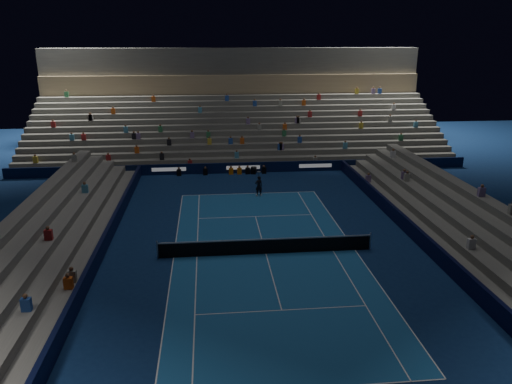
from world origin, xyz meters
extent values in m
plane|color=#0D234F|center=(0.00, 0.00, 0.00)|extent=(90.00, 90.00, 0.00)
cube|color=#1B5798|center=(0.00, 0.00, 0.01)|extent=(10.97, 23.77, 0.01)
cube|color=black|center=(0.00, 18.50, 0.50)|extent=(44.00, 0.25, 1.00)
cube|color=black|center=(9.70, 0.00, 0.50)|extent=(0.25, 37.00, 1.00)
cube|color=black|center=(-9.70, 0.00, 0.50)|extent=(0.25, 37.00, 1.00)
cube|color=#5F605B|center=(0.00, 19.50, 0.25)|extent=(44.00, 1.00, 0.50)
cube|color=#5F605B|center=(0.00, 20.50, 0.50)|extent=(44.00, 1.00, 1.00)
cube|color=#5F605B|center=(0.00, 21.50, 0.75)|extent=(44.00, 1.00, 1.50)
cube|color=#5F605B|center=(0.00, 22.50, 1.00)|extent=(44.00, 1.00, 2.00)
cube|color=#5F605B|center=(0.00, 23.50, 1.25)|extent=(44.00, 1.00, 2.50)
cube|color=#5F605B|center=(0.00, 24.50, 1.50)|extent=(44.00, 1.00, 3.00)
cube|color=#5F605B|center=(0.00, 25.50, 1.75)|extent=(44.00, 1.00, 3.50)
cube|color=#5F605B|center=(0.00, 26.50, 2.00)|extent=(44.00, 1.00, 4.00)
cube|color=#5F605B|center=(0.00, 27.50, 2.25)|extent=(44.00, 1.00, 4.50)
cube|color=#5F605B|center=(0.00, 28.50, 2.50)|extent=(44.00, 1.00, 5.00)
cube|color=#5F605B|center=(0.00, 29.50, 2.75)|extent=(44.00, 1.00, 5.50)
cube|color=#5F605B|center=(0.00, 30.50, 3.00)|extent=(44.00, 1.00, 6.00)
cube|color=#99825E|center=(0.00, 31.60, 7.10)|extent=(44.00, 0.60, 2.20)
cube|color=#484845|center=(0.00, 33.00, 9.70)|extent=(44.00, 2.40, 3.00)
cube|color=slate|center=(10.50, 0.00, 0.25)|extent=(1.00, 37.00, 0.50)
cube|color=slate|center=(11.50, 0.00, 0.50)|extent=(1.00, 37.00, 1.00)
cube|color=slate|center=(12.50, 0.00, 0.75)|extent=(1.00, 37.00, 1.50)
cube|color=slate|center=(13.50, 0.00, 1.00)|extent=(1.00, 37.00, 2.00)
cube|color=slate|center=(14.50, 0.00, 1.25)|extent=(1.00, 37.00, 2.50)
cube|color=slate|center=(-10.50, 0.00, 0.25)|extent=(1.00, 37.00, 0.50)
cube|color=slate|center=(-11.50, 0.00, 0.50)|extent=(1.00, 37.00, 1.00)
cube|color=slate|center=(-12.50, 0.00, 0.75)|extent=(1.00, 37.00, 1.50)
cube|color=slate|center=(-13.50, 0.00, 1.00)|extent=(1.00, 37.00, 2.00)
cube|color=slate|center=(-14.50, 0.00, 1.25)|extent=(1.00, 37.00, 2.50)
cylinder|color=#B2B2B7|center=(-6.40, 0.00, 0.55)|extent=(0.10, 0.10, 1.10)
cylinder|color=#B2B2B7|center=(6.40, 0.00, 0.55)|extent=(0.10, 0.10, 1.10)
cube|color=black|center=(0.00, 0.00, 0.45)|extent=(12.80, 0.03, 0.90)
cube|color=white|center=(0.00, 0.00, 0.94)|extent=(12.80, 0.04, 0.08)
imported|color=black|center=(0.76, 11.30, 0.82)|extent=(0.68, 0.52, 1.65)
cube|color=black|center=(0.97, 18.08, 0.32)|extent=(0.62, 0.70, 0.64)
cylinder|color=black|center=(0.97, 17.61, 0.51)|extent=(0.25, 0.38, 0.16)
camera|label=1|loc=(-3.25, -26.66, 12.42)|focal=34.36mm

